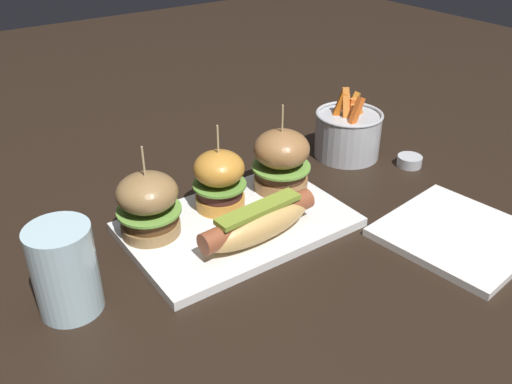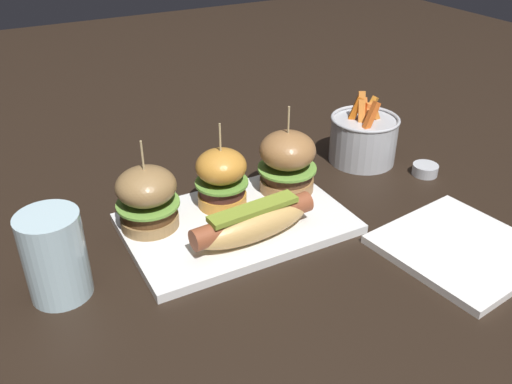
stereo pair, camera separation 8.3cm
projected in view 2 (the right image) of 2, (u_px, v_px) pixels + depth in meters
ground_plane at (237, 227)px, 0.85m from camera, size 3.00×3.00×0.00m
platter_main at (237, 223)px, 0.84m from camera, size 0.34×0.22×0.01m
hot_dog at (254, 222)px, 0.78m from camera, size 0.20×0.07×0.05m
slider_left at (147, 197)px, 0.80m from camera, size 0.09×0.09×0.14m
slider_center at (220, 178)px, 0.85m from camera, size 0.08×0.08×0.14m
slider_right at (287, 161)px, 0.89m from camera, size 0.10×0.10×0.15m
fries_bucket at (363, 138)px, 1.02m from camera, size 0.13×0.13×0.14m
sauce_ramekin at (425, 169)px, 0.99m from camera, size 0.05×0.05×0.02m
side_plate at (461, 248)px, 0.79m from camera, size 0.23×0.23×0.01m
water_glass at (55, 256)px, 0.68m from camera, size 0.08×0.08×0.12m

